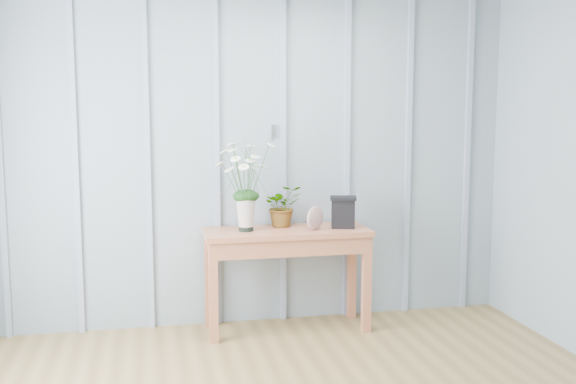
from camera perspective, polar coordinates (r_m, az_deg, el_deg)
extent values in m
cube|color=#8999A6|center=(5.04, -3.23, 2.85)|extent=(4.00, 0.01, 2.50)
cube|color=#A1A1A6|center=(5.04, -1.23, 5.14)|extent=(0.03, 0.01, 0.10)
cube|color=#8C99B3|center=(5.07, -23.19, 2.28)|extent=(0.04, 0.03, 2.50)
cube|color=#8C99B3|center=(4.99, -17.56, 2.47)|extent=(0.04, 0.03, 2.50)
cube|color=#8C99B3|center=(4.97, -11.80, 2.64)|extent=(0.04, 0.03, 2.50)
cube|color=#8C99B3|center=(4.99, -6.05, 2.78)|extent=(0.04, 0.03, 2.50)
cube|color=#8C99B3|center=(5.07, -0.42, 2.89)|extent=(0.04, 0.03, 2.50)
cube|color=#8C99B3|center=(5.19, 5.01, 2.97)|extent=(0.04, 0.03, 2.50)
cube|color=#8C99B3|center=(5.36, 10.14, 3.02)|extent=(0.04, 0.03, 2.50)
cube|color=#8C99B3|center=(5.56, 14.92, 3.05)|extent=(0.04, 0.03, 2.50)
cube|color=#AA5F3F|center=(4.90, -0.12, -3.40)|extent=(1.20, 0.45, 0.04)
cube|color=#AA5F3F|center=(4.92, -0.12, -4.32)|extent=(1.13, 0.42, 0.12)
cube|color=#AA5F3F|center=(4.73, -6.33, -8.51)|extent=(0.06, 0.06, 0.71)
cube|color=#AA5F3F|center=(4.96, 6.66, -7.78)|extent=(0.06, 0.06, 0.71)
cube|color=#AA5F3F|center=(5.08, -6.73, -7.41)|extent=(0.06, 0.06, 0.71)
cube|color=#AA5F3F|center=(5.29, 5.41, -6.79)|extent=(0.06, 0.06, 0.71)
cylinder|color=black|center=(4.84, -3.57, -2.93)|extent=(0.10, 0.10, 0.07)
cone|color=beige|center=(4.82, -3.58, -1.77)|extent=(0.15, 0.15, 0.24)
ellipsoid|color=#113410|center=(4.80, -3.59, -0.35)|extent=(0.19, 0.16, 0.10)
imported|color=#113410|center=(4.99, -0.46, -1.17)|extent=(0.30, 0.26, 0.31)
ellipsoid|color=#834952|center=(4.86, 2.31, -2.21)|extent=(0.17, 0.15, 0.18)
cube|color=black|center=(4.96, 4.68, -1.84)|extent=(0.19, 0.16, 0.21)
cube|color=black|center=(4.94, 4.69, -0.52)|extent=(0.22, 0.19, 0.02)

